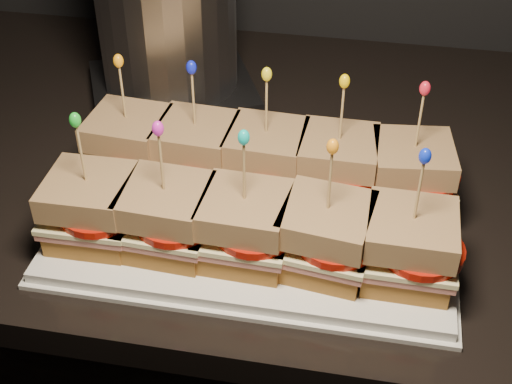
# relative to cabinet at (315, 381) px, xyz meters

# --- Properties ---
(cabinet) EXTENTS (2.24, 0.70, 0.91)m
(cabinet) POSITION_rel_cabinet_xyz_m (0.00, 0.00, 0.00)
(cabinet) COLOR black
(cabinet) RESTS_ON ground
(granite_slab) EXTENTS (2.28, 0.74, 0.04)m
(granite_slab) POSITION_rel_cabinet_xyz_m (0.00, -0.00, 0.47)
(granite_slab) COLOR black
(granite_slab) RESTS_ON cabinet
(platter) EXTENTS (0.45, 0.28, 0.02)m
(platter) POSITION_rel_cabinet_xyz_m (-0.07, -0.17, 0.50)
(platter) COLOR white
(platter) RESTS_ON granite_slab
(platter_rim) EXTENTS (0.46, 0.29, 0.01)m
(platter_rim) POSITION_rel_cabinet_xyz_m (-0.07, -0.17, 0.50)
(platter_rim) COLOR white
(platter_rim) RESTS_ON granite_slab
(sandwich_0_bread_bot) EXTENTS (0.09, 0.09, 0.02)m
(sandwich_0_bread_bot) POSITION_rel_cabinet_xyz_m (-0.25, -0.11, 0.52)
(sandwich_0_bread_bot) COLOR brown
(sandwich_0_bread_bot) RESTS_ON platter
(sandwich_0_ham) EXTENTS (0.10, 0.10, 0.01)m
(sandwich_0_ham) POSITION_rel_cabinet_xyz_m (-0.25, -0.11, 0.54)
(sandwich_0_ham) COLOR #B5665F
(sandwich_0_ham) RESTS_ON sandwich_0_bread_bot
(sandwich_0_cheese) EXTENTS (0.11, 0.10, 0.01)m
(sandwich_0_cheese) POSITION_rel_cabinet_xyz_m (-0.25, -0.11, 0.55)
(sandwich_0_cheese) COLOR #F6EEA7
(sandwich_0_cheese) RESTS_ON sandwich_0_ham
(sandwich_0_tomato) EXTENTS (0.09, 0.09, 0.01)m
(sandwich_0_tomato) POSITION_rel_cabinet_xyz_m (-0.23, -0.11, 0.55)
(sandwich_0_tomato) COLOR #B51609
(sandwich_0_tomato) RESTS_ON sandwich_0_cheese
(sandwich_0_bread_top) EXTENTS (0.10, 0.10, 0.03)m
(sandwich_0_bread_top) POSITION_rel_cabinet_xyz_m (-0.25, -0.11, 0.57)
(sandwich_0_bread_top) COLOR #622D0F
(sandwich_0_bread_top) RESTS_ON sandwich_0_tomato
(sandwich_0_pick) EXTENTS (0.00, 0.00, 0.09)m
(sandwich_0_pick) POSITION_rel_cabinet_xyz_m (-0.25, -0.11, 0.62)
(sandwich_0_pick) COLOR tan
(sandwich_0_pick) RESTS_ON sandwich_0_bread_top
(sandwich_0_frill) EXTENTS (0.01, 0.01, 0.02)m
(sandwich_0_frill) POSITION_rel_cabinet_xyz_m (-0.25, -0.11, 0.66)
(sandwich_0_frill) COLOR #FE9A11
(sandwich_0_frill) RESTS_ON sandwich_0_pick
(sandwich_1_bread_bot) EXTENTS (0.09, 0.09, 0.02)m
(sandwich_1_bread_bot) POSITION_rel_cabinet_xyz_m (-0.16, -0.11, 0.52)
(sandwich_1_bread_bot) COLOR brown
(sandwich_1_bread_bot) RESTS_ON platter
(sandwich_1_ham) EXTENTS (0.10, 0.10, 0.01)m
(sandwich_1_ham) POSITION_rel_cabinet_xyz_m (-0.16, -0.11, 0.54)
(sandwich_1_ham) COLOR #B5665F
(sandwich_1_ham) RESTS_ON sandwich_1_bread_bot
(sandwich_1_cheese) EXTENTS (0.10, 0.10, 0.01)m
(sandwich_1_cheese) POSITION_rel_cabinet_xyz_m (-0.16, -0.11, 0.55)
(sandwich_1_cheese) COLOR #F6EEA7
(sandwich_1_cheese) RESTS_ON sandwich_1_ham
(sandwich_1_tomato) EXTENTS (0.09, 0.09, 0.01)m
(sandwich_1_tomato) POSITION_rel_cabinet_xyz_m (-0.15, -0.11, 0.55)
(sandwich_1_tomato) COLOR #B51609
(sandwich_1_tomato) RESTS_ON sandwich_1_cheese
(sandwich_1_bread_top) EXTENTS (0.10, 0.10, 0.03)m
(sandwich_1_bread_top) POSITION_rel_cabinet_xyz_m (-0.16, -0.11, 0.57)
(sandwich_1_bread_top) COLOR #622D0F
(sandwich_1_bread_top) RESTS_ON sandwich_1_tomato
(sandwich_1_pick) EXTENTS (0.00, 0.00, 0.09)m
(sandwich_1_pick) POSITION_rel_cabinet_xyz_m (-0.16, -0.11, 0.62)
(sandwich_1_pick) COLOR tan
(sandwich_1_pick) RESTS_ON sandwich_1_bread_top
(sandwich_1_frill) EXTENTS (0.01, 0.01, 0.02)m
(sandwich_1_frill) POSITION_rel_cabinet_xyz_m (-0.16, -0.11, 0.66)
(sandwich_1_frill) COLOR #111CD2
(sandwich_1_frill) RESTS_ON sandwich_1_pick
(sandwich_2_bread_bot) EXTENTS (0.09, 0.09, 0.02)m
(sandwich_2_bread_bot) POSITION_rel_cabinet_xyz_m (-0.07, -0.11, 0.52)
(sandwich_2_bread_bot) COLOR brown
(sandwich_2_bread_bot) RESTS_ON platter
(sandwich_2_ham) EXTENTS (0.10, 0.10, 0.01)m
(sandwich_2_ham) POSITION_rel_cabinet_xyz_m (-0.07, -0.11, 0.54)
(sandwich_2_ham) COLOR #B5665F
(sandwich_2_ham) RESTS_ON sandwich_2_bread_bot
(sandwich_2_cheese) EXTENTS (0.10, 0.10, 0.01)m
(sandwich_2_cheese) POSITION_rel_cabinet_xyz_m (-0.07, -0.11, 0.55)
(sandwich_2_cheese) COLOR #F6EEA7
(sandwich_2_cheese) RESTS_ON sandwich_2_ham
(sandwich_2_tomato) EXTENTS (0.09, 0.09, 0.01)m
(sandwich_2_tomato) POSITION_rel_cabinet_xyz_m (-0.06, -0.11, 0.55)
(sandwich_2_tomato) COLOR #B51609
(sandwich_2_tomato) RESTS_ON sandwich_2_cheese
(sandwich_2_bread_top) EXTENTS (0.09, 0.09, 0.03)m
(sandwich_2_bread_top) POSITION_rel_cabinet_xyz_m (-0.07, -0.11, 0.57)
(sandwich_2_bread_top) COLOR #622D0F
(sandwich_2_bread_top) RESTS_ON sandwich_2_tomato
(sandwich_2_pick) EXTENTS (0.00, 0.00, 0.09)m
(sandwich_2_pick) POSITION_rel_cabinet_xyz_m (-0.07, -0.11, 0.62)
(sandwich_2_pick) COLOR tan
(sandwich_2_pick) RESTS_ON sandwich_2_bread_top
(sandwich_2_frill) EXTENTS (0.01, 0.01, 0.02)m
(sandwich_2_frill) POSITION_rel_cabinet_xyz_m (-0.07, -0.11, 0.66)
(sandwich_2_frill) COLOR yellow
(sandwich_2_frill) RESTS_ON sandwich_2_pick
(sandwich_3_bread_bot) EXTENTS (0.09, 0.09, 0.02)m
(sandwich_3_bread_bot) POSITION_rel_cabinet_xyz_m (0.01, -0.11, 0.52)
(sandwich_3_bread_bot) COLOR brown
(sandwich_3_bread_bot) RESTS_ON platter
(sandwich_3_ham) EXTENTS (0.10, 0.09, 0.01)m
(sandwich_3_ham) POSITION_rel_cabinet_xyz_m (0.01, -0.11, 0.54)
(sandwich_3_ham) COLOR #B5665F
(sandwich_3_ham) RESTS_ON sandwich_3_bread_bot
(sandwich_3_cheese) EXTENTS (0.10, 0.10, 0.01)m
(sandwich_3_cheese) POSITION_rel_cabinet_xyz_m (0.01, -0.11, 0.55)
(sandwich_3_cheese) COLOR #F6EEA7
(sandwich_3_cheese) RESTS_ON sandwich_3_ham
(sandwich_3_tomato) EXTENTS (0.09, 0.09, 0.01)m
(sandwich_3_tomato) POSITION_rel_cabinet_xyz_m (0.02, -0.11, 0.55)
(sandwich_3_tomato) COLOR #B51609
(sandwich_3_tomato) RESTS_ON sandwich_3_cheese
(sandwich_3_bread_top) EXTENTS (0.09, 0.09, 0.03)m
(sandwich_3_bread_top) POSITION_rel_cabinet_xyz_m (0.01, -0.11, 0.57)
(sandwich_3_bread_top) COLOR #622D0F
(sandwich_3_bread_top) RESTS_ON sandwich_3_tomato
(sandwich_3_pick) EXTENTS (0.00, 0.00, 0.09)m
(sandwich_3_pick) POSITION_rel_cabinet_xyz_m (0.01, -0.11, 0.62)
(sandwich_3_pick) COLOR tan
(sandwich_3_pick) RESTS_ON sandwich_3_bread_top
(sandwich_3_frill) EXTENTS (0.01, 0.01, 0.02)m
(sandwich_3_frill) POSITION_rel_cabinet_xyz_m (0.01, -0.11, 0.66)
(sandwich_3_frill) COLOR yellow
(sandwich_3_frill) RESTS_ON sandwich_3_pick
(sandwich_4_bread_bot) EXTENTS (0.10, 0.10, 0.02)m
(sandwich_4_bread_bot) POSITION_rel_cabinet_xyz_m (0.10, -0.11, 0.52)
(sandwich_4_bread_bot) COLOR brown
(sandwich_4_bread_bot) RESTS_ON platter
(sandwich_4_ham) EXTENTS (0.11, 0.10, 0.01)m
(sandwich_4_ham) POSITION_rel_cabinet_xyz_m (0.10, -0.11, 0.54)
(sandwich_4_ham) COLOR #B5665F
(sandwich_4_ham) RESTS_ON sandwich_4_bread_bot
(sandwich_4_cheese) EXTENTS (0.11, 0.11, 0.01)m
(sandwich_4_cheese) POSITION_rel_cabinet_xyz_m (0.10, -0.11, 0.55)
(sandwich_4_cheese) COLOR #F6EEA7
(sandwich_4_cheese) RESTS_ON sandwich_4_ham
(sandwich_4_tomato) EXTENTS (0.09, 0.09, 0.01)m
(sandwich_4_tomato) POSITION_rel_cabinet_xyz_m (0.11, -0.11, 0.55)
(sandwich_4_tomato) COLOR #B51609
(sandwich_4_tomato) RESTS_ON sandwich_4_cheese
(sandwich_4_bread_top) EXTENTS (0.10, 0.10, 0.03)m
(sandwich_4_bread_top) POSITION_rel_cabinet_xyz_m (0.10, -0.11, 0.57)
(sandwich_4_bread_top) COLOR #622D0F
(sandwich_4_bread_top) RESTS_ON sandwich_4_tomato
(sandwich_4_pick) EXTENTS (0.00, 0.00, 0.09)m
(sandwich_4_pick) POSITION_rel_cabinet_xyz_m (0.10, -0.11, 0.62)
(sandwich_4_pick) COLOR tan
(sandwich_4_pick) RESTS_ON sandwich_4_bread_top
(sandwich_4_frill) EXTENTS (0.01, 0.01, 0.02)m
(sandwich_4_frill) POSITION_rel_cabinet_xyz_m (0.10, -0.11, 0.66)
(sandwich_4_frill) COLOR red
(sandwich_4_frill) RESTS_ON sandwich_4_pick
(sandwich_5_bread_bot) EXTENTS (0.09, 0.09, 0.02)m
(sandwich_5_bread_bot) POSITION_rel_cabinet_xyz_m (-0.25, -0.24, 0.52)
(sandwich_5_bread_bot) COLOR brown
(sandwich_5_bread_bot) RESTS_ON platter
(sandwich_5_ham) EXTENTS (0.10, 0.09, 0.01)m
(sandwich_5_ham) POSITION_rel_cabinet_xyz_m (-0.25, -0.24, 0.54)
(sandwich_5_ham) COLOR #B5665F
(sandwich_5_ham) RESTS_ON sandwich_5_bread_bot
(sandwich_5_cheese) EXTENTS (0.10, 0.10, 0.01)m
(sandwich_5_cheese) POSITION_rel_cabinet_xyz_m (-0.25, -0.24, 0.55)
(sandwich_5_cheese) COLOR #F6EEA7
(sandwich_5_cheese) RESTS_ON sandwich_5_ham
(sandwich_5_tomato) EXTENTS (0.09, 0.09, 0.01)m
(sandwich_5_tomato) POSITION_rel_cabinet_xyz_m (-0.23, -0.24, 0.55)
(sandwich_5_tomato) COLOR #B51609
(sandwich_5_tomato) RESTS_ON sandwich_5_cheese
(sandwich_5_bread_top) EXTENTS (0.09, 0.09, 0.03)m
(sandwich_5_bread_top) POSITION_rel_cabinet_xyz_m (-0.25, -0.24, 0.57)
(sandwich_5_bread_top) COLOR #622D0F
(sandwich_5_bread_top) RESTS_ON sandwich_5_tomato
(sandwich_5_pick) EXTENTS (0.00, 0.00, 0.09)m
(sandwich_5_pick) POSITION_rel_cabinet_xyz_m (-0.25, -0.24, 0.62)
(sandwich_5_pick) COLOR tan
(sandwich_5_pick) RESTS_ON sandwich_5_bread_top
(sandwich_5_frill) EXTENTS (0.01, 0.01, 0.02)m
(sandwich_5_frill) POSITION_rel_cabinet_xyz_m (-0.25, -0.24, 0.66)
(sandwich_5_frill) COLOR green
(sandwich_5_frill) RESTS_ON sandwich_5_pick
(sandwich_6_bread_bot) EXTENTS (0.09, 0.09, 0.02)m
(sandwich_6_bread_bot) POSITION_rel_cabinet_xyz_m (-0.16, -0.24, 0.52)
(sandwich_6_bread_bot) COLOR brown
(sandwich_6_bread_bot) RESTS_ON platter
(sandwich_6_ham) EXTENTS (0.10, 0.10, 0.01)m
(sandwich_6_ham) POSITION_rel_cabinet_xyz_m (-0.16, -0.24, 0.54)
(sandwich_6_ham) COLOR #B5665F
(sandwich_6_ham) RESTS_ON sandwich_6_bread_bot
(sandwich_6_cheese) EXTENTS (0.10, 0.10, 0.01)m
(sandwich_6_cheese) POSITION_rel_cabinet_xyz_m (-0.16, -0.24, 0.55)
(sandwich_6_cheese) COLOR #F6EEA7
(sandwich_6_cheese) RESTS_ON sandwich_6_ham
(sandwich_6_tomato) EXTENTS (0.09, 0.09, 0.01)m
(sandwich_6_tomato) POSITION_rel_cabinet_xyz_m (-0.15, -0.24, 0.55)
(sandwich_6_tomato) COLOR #B51609
(sandwich_6_tomato) RESTS_ON sandwich_6_cheese
(sandwich_6_bread_top) EXTENTS (0.09, 0.09, 0.03)m
(sandwich_6_bread_top) POSITION_rel_cabinet_xyz_m (-0.16, -0.24, 0.57)
(sandwich_6_bread_top) COLOR #622D0F
(sandwich_6_bread_top) RESTS_ON sandwich_6_tomato
(sandwich_6_pick) EXTENTS (0.00, 0.00, 0.09)m
(sandwich_6_pick) POSITION_rel_cabinet_xyz_m (-0.16, -0.24, 0.62)
(sandwich_6_pick) COLOR tan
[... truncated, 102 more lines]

